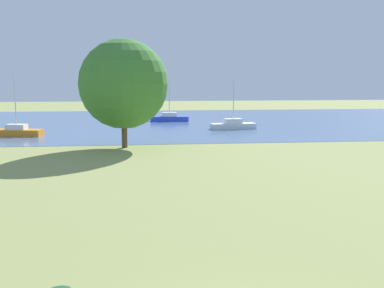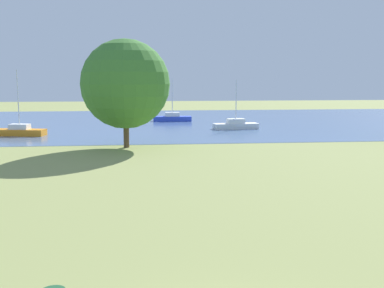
# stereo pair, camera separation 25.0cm
# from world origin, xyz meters

# --- Properties ---
(ground_plane) EXTENTS (160.00, 160.00, 0.00)m
(ground_plane) POSITION_xyz_m (0.00, 22.00, 0.00)
(ground_plane) COLOR #8C9351
(water_surface) EXTENTS (140.00, 40.00, 0.02)m
(water_surface) POSITION_xyz_m (0.00, 50.00, 0.01)
(water_surface) COLOR #526F9D
(water_surface) RESTS_ON ground
(sailboat_blue) EXTENTS (4.84, 1.65, 5.30)m
(sailboat_blue) POSITION_xyz_m (2.06, 50.74, 0.44)
(sailboat_blue) COLOR blue
(sailboat_blue) RESTS_ON water_surface
(sailboat_orange) EXTENTS (5.00, 2.39, 6.21)m
(sailboat_orange) POSITION_xyz_m (-13.30, 37.35, 0.45)
(sailboat_orange) COLOR orange
(sailboat_orange) RESTS_ON water_surface
(sailboat_white) EXTENTS (4.94, 2.06, 5.22)m
(sailboat_white) POSITION_xyz_m (8.28, 40.94, 0.44)
(sailboat_white) COLOR white
(sailboat_white) RESTS_ON water_surface
(tree_east_far) EXTENTS (6.96, 6.96, 8.47)m
(tree_east_far) POSITION_xyz_m (-2.93, 28.74, 4.99)
(tree_east_far) COLOR brown
(tree_east_far) RESTS_ON ground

